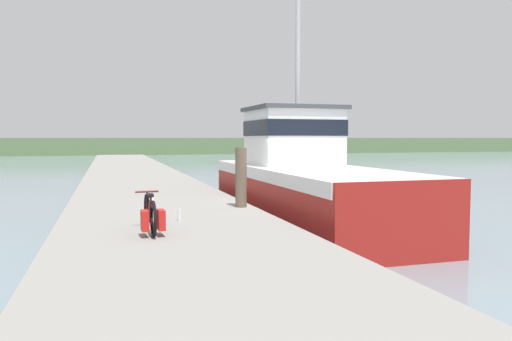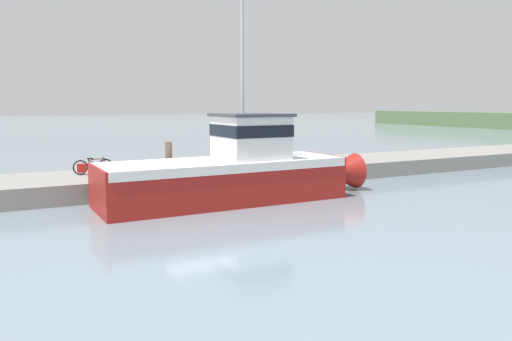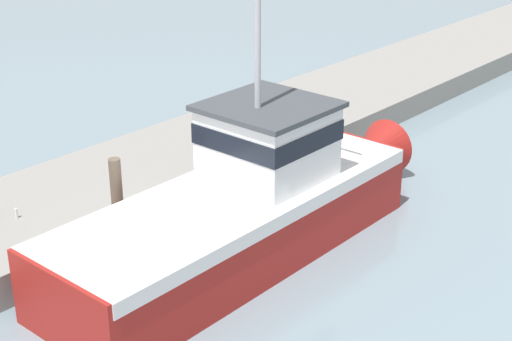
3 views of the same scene
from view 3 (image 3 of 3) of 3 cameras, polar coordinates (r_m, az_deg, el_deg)
The scene contains 5 objects.
ground_plane at distance 18.27m, azimuth -5.45°, elevation -6.79°, with size 320.00×320.00×0.00m, color gray.
dock_pier at distance 20.59m, azimuth -12.42°, elevation -2.36°, with size 4.52×80.00×0.81m, color gray.
fishing_boat_main at distance 18.25m, azimuth -0.51°, elevation -2.25°, with size 3.20×11.49×10.47m.
mooring_post at distance 18.50m, azimuth -10.12°, elevation -1.29°, with size 0.28×0.28×1.48m, color brown.
water_bottle_on_curb at distance 19.27m, azimuth -17.04°, elevation -2.99°, with size 0.07×0.07×0.24m, color silver.
Camera 3 is at (11.72, -10.67, 9.10)m, focal length 55.00 mm.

